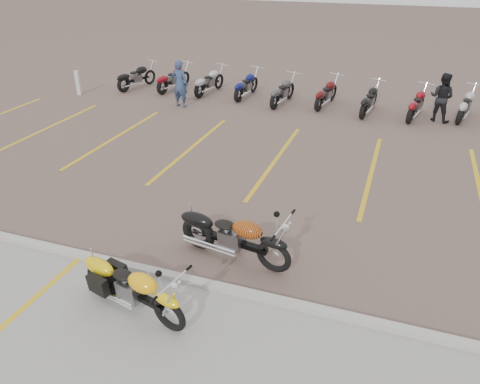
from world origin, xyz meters
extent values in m
plane|color=brown|center=(0.00, 0.00, 0.00)|extent=(100.00, 100.00, 0.00)
cube|color=#ADAAA3|center=(0.00, -2.00, 0.06)|extent=(60.00, 0.18, 0.12)
torus|color=black|center=(0.29, -3.16, 0.32)|extent=(0.65, 0.27, 0.65)
torus|color=black|center=(-1.20, -2.78, 0.32)|extent=(0.71, 0.34, 0.69)
cube|color=black|center=(-0.46, -2.97, 0.38)|extent=(1.28, 0.44, 0.10)
cube|color=slate|center=(-0.50, -2.96, 0.44)|extent=(0.48, 0.39, 0.34)
ellipsoid|color=#FFB30D|center=(-0.19, -3.04, 0.73)|extent=(0.64, 0.45, 0.30)
ellipsoid|color=black|center=(-0.63, -2.92, 0.69)|extent=(0.44, 0.35, 0.12)
torus|color=black|center=(1.41, -1.15, 0.34)|extent=(0.71, 0.23, 0.70)
torus|color=black|center=(-0.23, -0.87, 0.34)|extent=(0.76, 0.30, 0.74)
cube|color=black|center=(0.59, -1.01, 0.41)|extent=(1.40, 0.36, 0.11)
cube|color=slate|center=(0.54, -1.00, 0.47)|extent=(0.50, 0.39, 0.37)
ellipsoid|color=black|center=(0.89, -1.06, 0.80)|extent=(0.67, 0.44, 0.32)
ellipsoid|color=black|center=(0.40, -0.98, 0.75)|extent=(0.46, 0.35, 0.13)
imported|color=navy|center=(-4.89, 7.77, 0.89)|extent=(0.68, 0.48, 1.78)
imported|color=black|center=(4.46, 9.29, 0.85)|extent=(1.00, 0.90, 1.70)
cube|color=silver|center=(-9.66, 7.85, 0.50)|extent=(0.18, 0.18, 1.00)
camera|label=1|loc=(3.22, -8.10, 5.41)|focal=35.00mm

